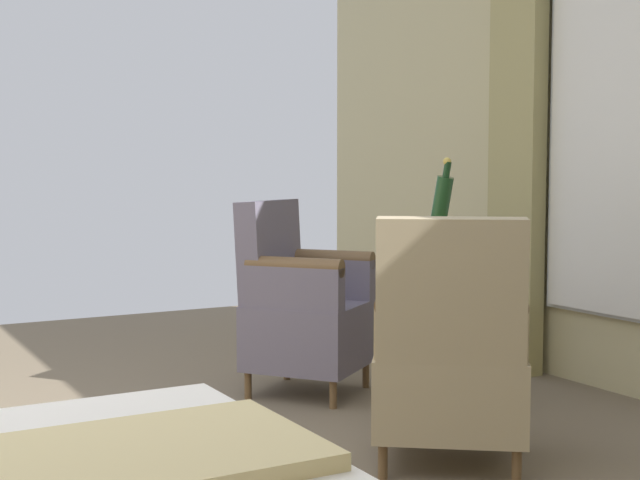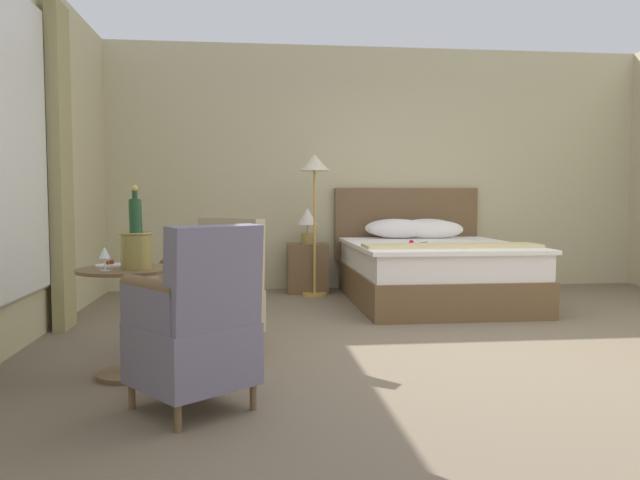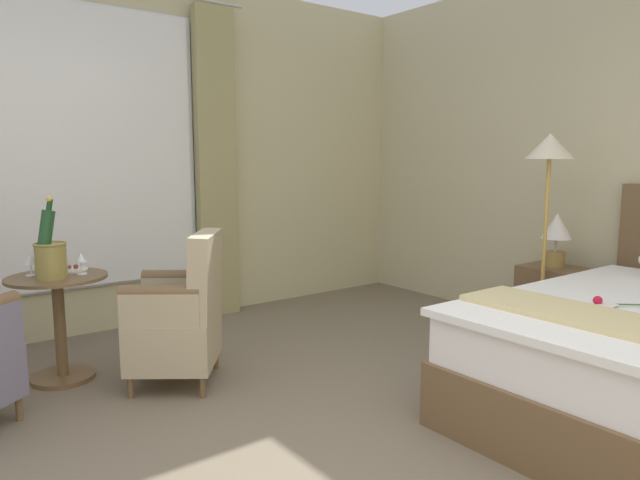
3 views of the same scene
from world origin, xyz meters
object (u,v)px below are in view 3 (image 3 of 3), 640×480
at_px(bedside_lamp, 556,233).
at_px(champagne_bucket, 50,254).
at_px(armchair_by_window, 181,317).
at_px(side_table_round, 59,319).
at_px(nightstand, 552,303).
at_px(wine_glass_near_bucket, 81,259).
at_px(snack_plate, 72,270).
at_px(floor_lamp_brass, 549,170).
at_px(wine_glass_near_edge, 30,260).

xyz_separation_m(bedside_lamp, champagne_bucket, (-1.35, -3.31, -0.01)).
bearing_deg(armchair_by_window, side_table_round, -130.93).
xyz_separation_m(nightstand, wine_glass_near_bucket, (-1.37, -3.13, 0.49)).
distance_m(champagne_bucket, armchair_by_window, 0.87).
bearing_deg(snack_plate, wine_glass_near_bucket, 6.63).
xyz_separation_m(floor_lamp_brass, snack_plate, (-1.58, -2.89, -0.63)).
bearing_deg(wine_glass_near_edge, side_table_round, 50.84).
bearing_deg(bedside_lamp, snack_plate, -115.87).
bearing_deg(bedside_lamp, wine_glass_near_edge, -114.01).
relative_size(wine_glass_near_edge, armchair_by_window, 0.15).
bearing_deg(wine_glass_near_bucket, snack_plate, -173.37).
distance_m(wine_glass_near_bucket, armchair_by_window, 0.74).
bearing_deg(snack_plate, champagne_bucket, -42.40).
xyz_separation_m(floor_lamp_brass, armchair_by_window, (-0.96, -2.43, -0.89)).
bearing_deg(snack_plate, bedside_lamp, 64.13).
bearing_deg(armchair_by_window, champagne_bucket, -125.22).
distance_m(bedside_lamp, wine_glass_near_edge, 3.71).
bearing_deg(wine_glass_near_bucket, nightstand, 66.36).
xyz_separation_m(nightstand, snack_plate, (-1.53, -3.15, 0.40)).
relative_size(side_table_round, snack_plate, 3.42).
bearing_deg(wine_glass_near_bucket, bedside_lamp, 66.36).
distance_m(bedside_lamp, snack_plate, 3.50).
bearing_deg(snack_plate, wine_glass_near_edge, -86.35).
bearing_deg(nightstand, bedside_lamp, -180.00).
height_order(bedside_lamp, armchair_by_window, bedside_lamp).
bearing_deg(side_table_round, champagne_bucket, -34.30).
bearing_deg(floor_lamp_brass, wine_glass_near_edge, -116.55).
bearing_deg(side_table_round, floor_lamp_brass, 64.05).
distance_m(floor_lamp_brass, wine_glass_near_edge, 3.55).
bearing_deg(nightstand, snack_plate, -115.87).
bearing_deg(champagne_bucket, floor_lamp_brass, 65.36).
distance_m(nightstand, bedside_lamp, 0.55).
relative_size(floor_lamp_brass, wine_glass_near_edge, 11.07).
height_order(side_table_round, wine_glass_near_bucket, wine_glass_near_bucket).
relative_size(bedside_lamp, side_table_round, 0.62).
bearing_deg(floor_lamp_brass, bedside_lamp, 102.84).
bearing_deg(floor_lamp_brass, snack_plate, -118.68).
distance_m(nightstand, armchair_by_window, 2.83).
bearing_deg(side_table_round, bedside_lamp, 66.66).
relative_size(champagne_bucket, wine_glass_near_edge, 3.53).
height_order(bedside_lamp, wine_glass_near_edge, bedside_lamp).
xyz_separation_m(champagne_bucket, wine_glass_near_bucket, (-0.02, 0.18, -0.05)).
height_order(nightstand, bedside_lamp, bedside_lamp).
distance_m(floor_lamp_brass, snack_plate, 3.36).
xyz_separation_m(side_table_round, snack_plate, (-0.12, 0.12, 0.29)).
distance_m(wine_glass_near_edge, armchair_by_window, 1.00).
bearing_deg(champagne_bucket, wine_glass_near_edge, -154.19).
relative_size(nightstand, armchair_by_window, 0.60).
relative_size(side_table_round, armchair_by_window, 0.71).
bearing_deg(champagne_bucket, snack_plate, 137.60).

